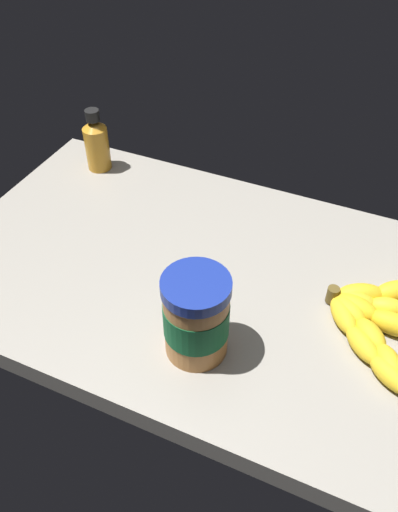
# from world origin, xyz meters

# --- Properties ---
(ground_plane) EXTENTS (0.87, 0.58, 0.04)m
(ground_plane) POSITION_xyz_m (0.00, 0.00, -0.02)
(ground_plane) COLOR gray
(banana_bunch) EXTENTS (0.20, 0.28, 0.04)m
(banana_bunch) POSITION_xyz_m (0.35, 0.01, 0.02)
(banana_bunch) COLOR yellow
(banana_bunch) RESTS_ON ground_plane
(peanut_butter_jar) EXTENTS (0.10, 0.10, 0.15)m
(peanut_butter_jar) POSITION_xyz_m (0.10, -0.15, 0.07)
(peanut_butter_jar) COLOR #B27238
(peanut_butter_jar) RESTS_ON ground_plane
(honey_bottle) EXTENTS (0.05, 0.05, 0.14)m
(honey_bottle) POSITION_xyz_m (-0.31, 0.21, 0.06)
(honey_bottle) COLOR orange
(honey_bottle) RESTS_ON ground_plane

